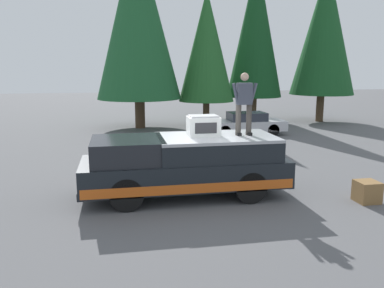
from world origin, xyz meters
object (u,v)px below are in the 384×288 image
object	(u,v)px
compressor_unit	(203,126)
person_on_truck_bed	(244,102)
parked_car_silver	(245,123)
pickup_truck	(185,165)
wooden_crate	(367,192)

from	to	relation	value
compressor_unit	person_on_truck_bed	size ratio (longest dim) A/B	0.50
parked_car_silver	pickup_truck	bearing A→B (deg)	152.85
pickup_truck	compressor_unit	bearing A→B (deg)	-81.15
pickup_truck	parked_car_silver	bearing A→B (deg)	-27.15
pickup_truck	compressor_unit	size ratio (longest dim) A/B	6.60
pickup_truck	person_on_truck_bed	bearing A→B (deg)	-89.78
pickup_truck	wooden_crate	size ratio (longest dim) A/B	9.89
compressor_unit	pickup_truck	bearing A→B (deg)	98.85
person_on_truck_bed	parked_car_silver	xyz separation A→B (m)	(9.30, -3.13, -1.97)
compressor_unit	wooden_crate	bearing A→B (deg)	-109.58
person_on_truck_bed	wooden_crate	xyz separation A→B (m)	(-1.38, -2.97, -2.27)
parked_car_silver	person_on_truck_bed	bearing A→B (deg)	161.37
pickup_truck	compressor_unit	xyz separation A→B (m)	(0.08, -0.53, 1.05)
pickup_truck	person_on_truck_bed	size ratio (longest dim) A/B	3.28
compressor_unit	wooden_crate	xyz separation A→B (m)	(-1.45, -4.09, -1.65)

